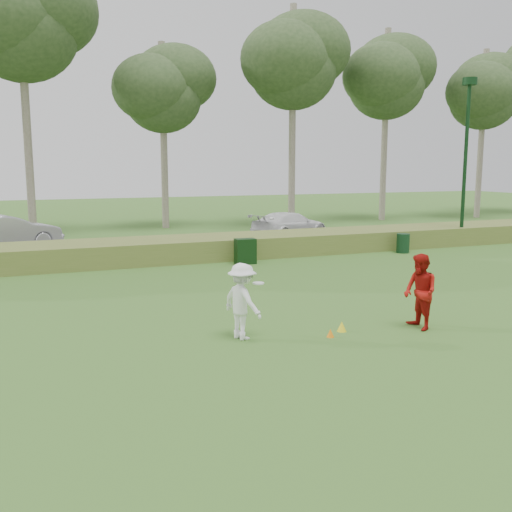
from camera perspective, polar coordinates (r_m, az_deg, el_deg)
name	(u,v)px	position (r m, az deg, el deg)	size (l,w,h in m)	color
ground	(319,334)	(13.79, 6.29, -7.78)	(120.00, 120.00, 0.00)	#305F1F
reed_strip	(186,248)	(24.68, -6.97, 0.76)	(80.00, 3.00, 0.90)	#57692A
park_road	(161,243)	(29.56, -9.48, 1.25)	(80.00, 6.00, 0.06)	#2D2D2D
lamp_post	(467,132)	(30.42, 20.34, 11.54)	(0.70, 0.70, 8.18)	black
tree_3	(20,22)	(35.43, -22.50, 20.81)	(7.80, 7.80, 15.50)	gray
tree_4	(163,90)	(37.33, -9.33, 16.04)	(6.24, 6.24, 11.50)	gray
tree_5	(293,62)	(38.35, 3.71, 18.78)	(7.28, 7.28, 14.00)	gray
tree_6	(387,78)	(43.37, 12.93, 16.94)	(7.02, 7.02, 13.50)	gray
tree_7	(484,93)	(47.49, 21.84, 14.91)	(6.50, 6.50, 12.50)	gray
player_white	(242,301)	(13.15, -1.38, -4.55)	(1.05, 1.31, 1.78)	white
player_red	(420,292)	(14.49, 16.10, -3.46)	(0.90, 0.71, 1.86)	#A5120E
cone_orange	(330,333)	(13.58, 7.45, -7.65)	(0.18, 0.18, 0.20)	orange
cone_yellow	(342,326)	(14.05, 8.57, -6.97)	(0.23, 0.23, 0.25)	yellow
utility_cabinet	(245,251)	(23.25, -1.08, 0.48)	(0.83, 0.52, 1.03)	black
trash_bin	(403,243)	(27.05, 14.49, 1.24)	(0.59, 0.59, 0.88)	black
car_mid	(7,232)	(29.44, -23.65, 2.22)	(1.71, 4.89, 1.61)	#B5B6BA
car_right	(290,225)	(31.31, 3.40, 3.13)	(1.96, 4.82, 1.40)	white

